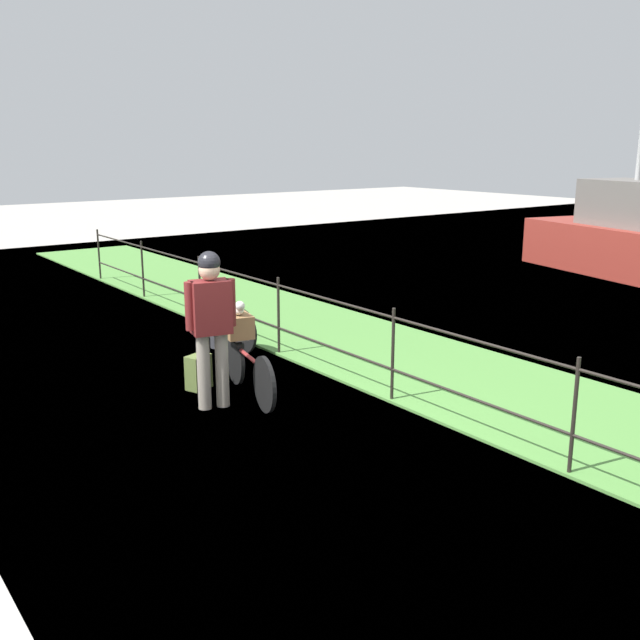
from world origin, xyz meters
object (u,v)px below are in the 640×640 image
(backpack_on_paving, at_px, (199,372))
(bicycle_main, at_px, (248,369))
(wooden_crate, at_px, (237,326))
(bicycle_parked, at_px, (221,323))
(cyclist_person, at_px, (211,316))
(moored_boat_near, at_px, (631,239))
(terrier_dog, at_px, (237,308))
(mooring_bollard, at_px, (217,331))

(backpack_on_paving, bearing_deg, bicycle_main, -81.54)
(wooden_crate, bearing_deg, backpack_on_paving, -117.29)
(bicycle_main, relative_size, backpack_on_paving, 3.96)
(bicycle_main, height_order, bicycle_parked, bicycle_parked)
(cyclist_person, relative_size, moored_boat_near, 0.34)
(wooden_crate, xyz_separation_m, backpack_on_paving, (-0.21, -0.41, -0.53))
(cyclist_person, bearing_deg, terrier_dog, 126.34)
(terrier_dog, height_order, backpack_on_paving, terrier_dog)
(wooden_crate, relative_size, cyclist_person, 0.23)
(terrier_dog, bearing_deg, bicycle_parked, 157.49)
(terrier_dog, distance_m, bicycle_parked, 1.93)
(backpack_on_paving, bearing_deg, moored_boat_near, -15.15)
(mooring_bollard, height_order, moored_boat_near, moored_boat_near)
(backpack_on_paving, bearing_deg, mooring_bollard, 32.58)
(terrier_dog, distance_m, moored_boat_near, 10.72)
(bicycle_main, bearing_deg, terrier_dog, 167.82)
(wooden_crate, bearing_deg, cyclist_person, -52.30)
(bicycle_main, bearing_deg, mooring_bollard, 161.10)
(mooring_bollard, distance_m, moored_boat_near, 10.02)
(terrier_dog, bearing_deg, mooring_bollard, 159.81)
(moored_boat_near, bearing_deg, cyclist_person, -80.17)
(bicycle_main, height_order, moored_boat_near, moored_boat_near)
(mooring_bollard, bearing_deg, moored_boat_near, 89.38)
(bicycle_main, xyz_separation_m, wooden_crate, (-0.35, 0.08, 0.41))
(bicycle_parked, bearing_deg, moored_boat_near, 89.07)
(wooden_crate, relative_size, mooring_bollard, 0.86)
(bicycle_main, distance_m, mooring_bollard, 2.08)
(terrier_dog, relative_size, bicycle_parked, 0.21)
(cyclist_person, distance_m, backpack_on_paving, 1.04)
(cyclist_person, xyz_separation_m, backpack_on_paving, (-0.64, 0.15, -0.80))
(cyclist_person, bearing_deg, wooden_crate, 127.70)
(moored_boat_near, bearing_deg, bicycle_main, -80.12)
(cyclist_person, height_order, backpack_on_paving, cyclist_person)
(cyclist_person, distance_m, moored_boat_near, 11.32)
(cyclist_person, bearing_deg, bicycle_main, 98.66)
(cyclist_person, distance_m, mooring_bollard, 2.47)
(cyclist_person, relative_size, bicycle_parked, 1.08)
(terrier_dog, bearing_deg, moored_boat_near, 98.21)
(bicycle_main, relative_size, terrier_dog, 4.89)
(bicycle_main, xyz_separation_m, backpack_on_paving, (-0.56, -0.33, -0.12))
(bicycle_main, xyz_separation_m, mooring_bollard, (-1.97, 0.67, -0.09))
(wooden_crate, xyz_separation_m, moored_boat_near, (-1.51, 10.60, 0.01))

